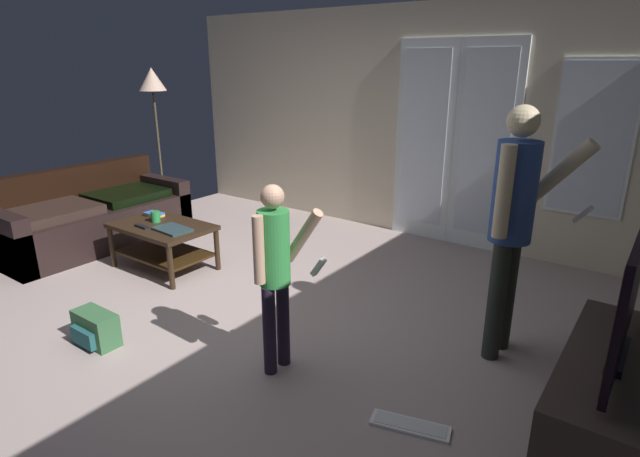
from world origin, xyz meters
The scene contains 15 objects.
ground_plane centered at (0.00, 0.00, -0.01)m, with size 5.97×5.51×0.02m, color #A7938E.
wall_back_with_doors centered at (0.11, 2.72, 1.24)m, with size 5.97×0.09×2.55m.
leather_couch centered at (-2.43, 0.31, 0.29)m, with size 0.89×1.99×0.82m.
coffee_table centered at (-1.22, 0.33, 0.32)m, with size 0.96×0.62×0.45m.
tv_stand centered at (2.62, 0.21, 0.24)m, with size 0.48×1.34×0.48m.
flat_screen_tv centered at (2.61, 0.21, 0.84)m, with size 0.08×1.14×0.71m.
person_adult centered at (1.89, 0.72, 1.01)m, with size 0.58×0.46×1.69m.
person_child centered at (0.78, -0.32, 0.74)m, with size 0.39×0.34×1.24m.
floor_lamp centered at (-2.75, 1.52, 1.61)m, with size 0.33×0.33×1.86m.
backpack centered at (-0.47, -0.86, 0.12)m, with size 0.35×0.21×0.24m.
loose_keyboard centered at (1.75, -0.34, 0.01)m, with size 0.46×0.24×0.02m.
laptop_closed centered at (-0.99, 0.28, 0.46)m, with size 0.35×0.23×0.02m, color #293D41.
cup_near_edge centered at (-1.33, 0.35, 0.50)m, with size 0.09×0.09×0.11m, color #298E45.
tv_remote_black centered at (-1.29, 0.16, 0.46)m, with size 0.17×0.05×0.02m, color black.
book_stack centered at (-1.51, 0.46, 0.47)m, with size 0.20×0.15×0.04m.
Camera 1 is at (2.69, -2.50, 1.93)m, focal length 28.34 mm.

